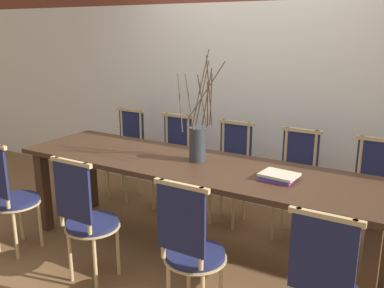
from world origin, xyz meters
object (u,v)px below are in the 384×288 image
object	(u,v)px
chair_near_center	(191,248)
chair_far_center	(230,170)
dining_table	(192,175)
vase_centerpiece	(198,141)
book_stack	(278,177)

from	to	relation	value
chair_near_center	chair_far_center	world-z (taller)	same
dining_table	chair_near_center	xyz separation A→B (m)	(0.42, -0.72, -0.17)
chair_near_center	vase_centerpiece	size ratio (longest dim) A/B	1.11
chair_near_center	book_stack	distance (m)	0.80
vase_centerpiece	book_stack	bearing A→B (deg)	-8.15
dining_table	book_stack	world-z (taller)	book_stack
chair_near_center	book_stack	bearing A→B (deg)	67.31
chair_near_center	vase_centerpiece	distance (m)	0.98
vase_centerpiece	dining_table	bearing A→B (deg)	-101.53
dining_table	book_stack	xyz separation A→B (m)	(0.70, -0.03, 0.12)
chair_near_center	vase_centerpiece	world-z (taller)	vase_centerpiece
book_stack	vase_centerpiece	bearing A→B (deg)	171.85
dining_table	book_stack	size ratio (longest dim) A/B	11.33
dining_table	vase_centerpiece	distance (m)	0.27
vase_centerpiece	book_stack	size ratio (longest dim) A/B	3.27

